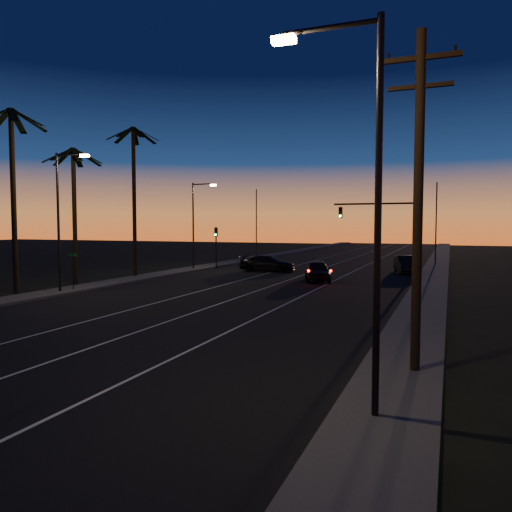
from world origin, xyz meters
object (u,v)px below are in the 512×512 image
at_px(utility_pole, 418,195).
at_px(right_car, 406,265).
at_px(lead_car, 317,271).
at_px(cross_car, 267,263).
at_px(signal_mast, 386,221).

height_order(utility_pole, right_car, utility_pole).
height_order(lead_car, cross_car, lead_car).
distance_m(utility_pole, right_car, 32.31).
bearing_deg(lead_car, right_car, 56.24).
height_order(utility_pole, lead_car, utility_pole).
bearing_deg(right_car, cross_car, -166.58).
distance_m(signal_mast, cross_car, 11.52).
bearing_deg(signal_mast, right_car, 48.49).
relative_size(signal_mast, right_car, 1.38).
bearing_deg(lead_car, cross_car, 136.69).
xyz_separation_m(right_car, cross_car, (-12.42, -2.96, -0.03)).
relative_size(lead_car, right_car, 1.08).
height_order(right_car, cross_car, right_car).
bearing_deg(cross_car, utility_pole, -62.24).
bearing_deg(utility_pole, signal_mast, 98.47).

